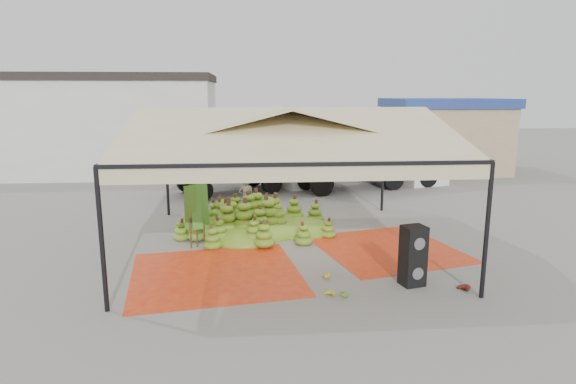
{
  "coord_description": "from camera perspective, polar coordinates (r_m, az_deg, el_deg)",
  "views": [
    {
      "loc": [
        -1.05,
        -13.48,
        4.4
      ],
      "look_at": [
        0.2,
        1.5,
        1.3
      ],
      "focal_mm": 30.0,
      "sensor_mm": 36.0,
      "label": 1
    }
  ],
  "objects": [
    {
      "name": "speaker_stack",
      "position": [
        11.58,
        14.59,
        -7.32
      ],
      "size": [
        0.61,
        0.56,
        1.42
      ],
      "rotation": [
        0.0,
        0.0,
        0.24
      ],
      "color": "black",
      "rests_on": "ground"
    },
    {
      "name": "tarp_right",
      "position": [
        14.24,
        11.68,
        -6.58
      ],
      "size": [
        4.47,
        4.61,
        0.01
      ],
      "primitive_type": "cube",
      "rotation": [
        0.0,
        0.0,
        0.25
      ],
      "color": "red",
      "rests_on": "ground"
    },
    {
      "name": "hand_red_a",
      "position": [
        13.37,
        15.2,
        -7.55
      ],
      "size": [
        0.51,
        0.46,
        0.2
      ],
      "primitive_type": "ellipsoid",
      "rotation": [
        0.0,
        0.0,
        -0.27
      ],
      "color": "#551713",
      "rests_on": "ground"
    },
    {
      "name": "banana_leaves",
      "position": [
        14.32,
        -10.53,
        -6.45
      ],
      "size": [
        0.96,
        1.36,
        3.7
      ],
      "primitive_type": null,
      "color": "#376C1C",
      "rests_on": "ground"
    },
    {
      "name": "building_white",
      "position": [
        28.95,
        -22.98,
        7.4
      ],
      "size": [
        14.3,
        6.3,
        5.4
      ],
      "color": "silver",
      "rests_on": "ground"
    },
    {
      "name": "hand_red_b",
      "position": [
        11.72,
        19.89,
        -10.55
      ],
      "size": [
        0.59,
        0.53,
        0.22
      ],
      "primitive_type": "ellipsoid",
      "rotation": [
        0.0,
        0.0,
        0.3
      ],
      "color": "#581C14",
      "rests_on": "ground"
    },
    {
      "name": "ground",
      "position": [
        14.22,
        -0.3,
        -6.37
      ],
      "size": [
        90.0,
        90.0,
        0.0
      ],
      "primitive_type": "plane",
      "color": "slate",
      "rests_on": "ground"
    },
    {
      "name": "truck_left",
      "position": [
        22.02,
        -3.81,
        3.89
      ],
      "size": [
        7.13,
        4.86,
        2.33
      ],
      "rotation": [
        0.0,
        0.0,
        0.42
      ],
      "color": "#53391B",
      "rests_on": "ground"
    },
    {
      "name": "hand_yellow_a",
      "position": [
        11.81,
        4.19,
        -9.77
      ],
      "size": [
        0.43,
        0.36,
        0.19
      ],
      "primitive_type": "ellipsoid",
      "rotation": [
        0.0,
        0.0,
        -0.05
      ],
      "color": "gold",
      "rests_on": "ground"
    },
    {
      "name": "vendor",
      "position": [
        17.11,
        -4.97,
        -0.71
      ],
      "size": [
        0.59,
        0.43,
        1.5
      ],
      "primitive_type": "imported",
      "rotation": [
        0.0,
        0.0,
        2.99
      ],
      "color": "gray",
      "rests_on": "ground"
    },
    {
      "name": "building_tan",
      "position": [
        28.79,
        17.93,
        6.46
      ],
      "size": [
        6.3,
        5.3,
        4.1
      ],
      "color": "tan",
      "rests_on": "ground"
    },
    {
      "name": "banana_heap",
      "position": [
        15.66,
        -3.74,
        -2.49
      ],
      "size": [
        6.56,
        5.95,
        1.16
      ],
      "primitive_type": "ellipsoid",
      "rotation": [
        0.0,
        0.0,
        0.32
      ],
      "color": "#5E841B",
      "rests_on": "ground"
    },
    {
      "name": "hand_yellow_b",
      "position": [
        10.82,
        4.73,
        -11.85
      ],
      "size": [
        0.53,
        0.51,
        0.19
      ],
      "primitive_type": "ellipsoid",
      "rotation": [
        0.0,
        0.0,
        0.61
      ],
      "color": "gold",
      "rests_on": "ground"
    },
    {
      "name": "hanging_bunches",
      "position": [
        14.11,
        -2.0,
        4.4
      ],
      "size": [
        4.74,
        0.24,
        0.2
      ],
      "color": "#4C7017",
      "rests_on": "ground"
    },
    {
      "name": "canopy_tent",
      "position": [
        13.57,
        -0.32,
        7.0
      ],
      "size": [
        8.1,
        8.1,
        4.0
      ],
      "color": "black",
      "rests_on": "ground"
    },
    {
      "name": "truck_right",
      "position": [
        23.32,
        10.24,
        4.59
      ],
      "size": [
        8.01,
        4.67,
        2.6
      ],
      "rotation": [
        0.0,
        0.0,
        0.29
      ],
      "color": "#442616",
      "rests_on": "ground"
    },
    {
      "name": "hand_green",
      "position": [
        10.87,
        6.29,
        -11.78
      ],
      "size": [
        0.47,
        0.41,
        0.18
      ],
      "primitive_type": "ellipsoid",
      "rotation": [
        0.0,
        0.0,
        -0.26
      ],
      "color": "#446F17",
      "rests_on": "ground"
    },
    {
      "name": "tarp_left",
      "position": [
        12.24,
        -8.56,
        -9.52
      ],
      "size": [
        4.61,
        4.44,
        0.01
      ],
      "primitive_type": "cube",
      "rotation": [
        0.0,
        0.0,
        0.15
      ],
      "color": "#CE4B13",
      "rests_on": "ground"
    }
  ]
}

